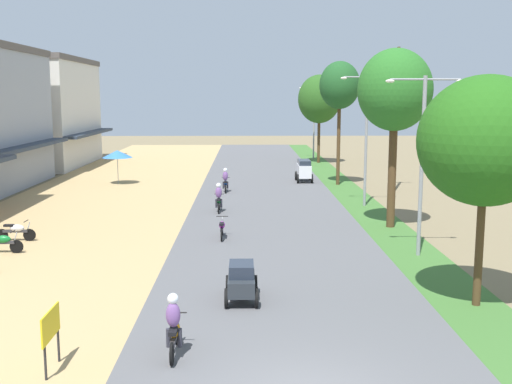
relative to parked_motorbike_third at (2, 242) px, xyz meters
The scene contains 19 objects.
shophouse_far 34.83m from the parked_motorbike_third, 104.27° to the left, with size 8.04×14.10×10.10m.
parked_motorbike_third is the anchor object (origin of this frame).
parked_motorbike_fourth 2.18m from the parked_motorbike_third, 95.66° to the left, with size 1.80×0.54×0.94m.
street_signboard 12.46m from the parked_motorbike_third, 63.55° to the right, with size 0.06×1.30×1.50m.
vendor_umbrella 20.43m from the parked_motorbike_third, 88.17° to the left, with size 2.20×2.20×2.52m.
median_tree_nearest 19.21m from the parked_motorbike_third, 21.05° to the right, with size 4.07×4.07×7.14m.
median_tree_second 19.15m from the parked_motorbike_third, 15.81° to the left, with size 3.63×3.63×8.78m.
median_tree_third 26.91m from the parked_motorbike_third, 49.31° to the left, with size 2.94×2.94×8.99m.
median_tree_fourth 39.35m from the parked_motorbike_third, 63.56° to the left, with size 4.14×4.14×8.55m.
streetlamp_near 17.68m from the parked_motorbike_third, ahead, with size 3.16×0.20×7.29m.
streetlamp_mid 20.81m from the parked_motorbike_third, 32.31° to the left, with size 3.16×0.20×7.74m.
streetlamp_far 42.57m from the parked_motorbike_third, 65.96° to the left, with size 3.16×0.20×7.54m.
utility_pole_near 26.86m from the parked_motorbike_third, 39.38° to the left, with size 1.80×0.20×9.82m.
car_hatchback_charcoal 11.77m from the parked_motorbike_third, 31.60° to the right, with size 1.04×2.00×1.23m.
car_van_white 25.78m from the parked_motorbike_third, 55.47° to the left, with size 1.19×2.41×1.67m.
motorbike_foreground_rider 13.33m from the parked_motorbike_third, 51.14° to the right, with size 0.54×1.80×1.66m.
motorbike_ahead_second 9.42m from the parked_motorbike_third, 15.68° to the left, with size 0.54×1.80×0.94m.
motorbike_ahead_third 12.51m from the parked_motorbike_third, 46.26° to the left, with size 0.54×1.80×1.66m.
motorbike_ahead_fourth 18.46m from the parked_motorbike_third, 61.57° to the left, with size 0.54×1.80×1.66m.
Camera 1 is at (-1.30, -12.24, 6.54)m, focal length 42.95 mm.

